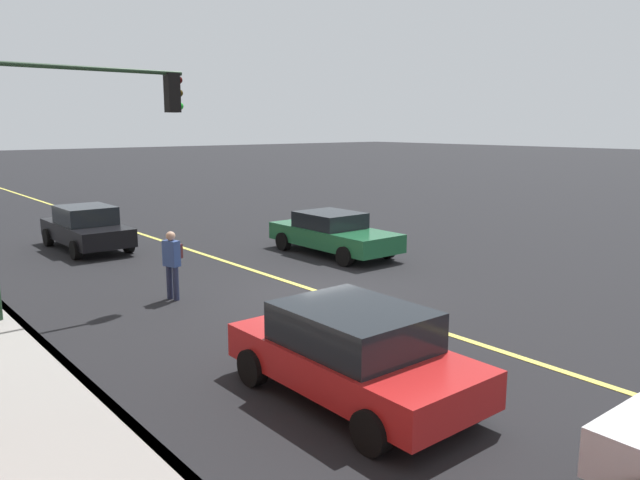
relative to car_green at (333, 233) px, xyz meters
The scene contains 8 objects.
ground 4.69m from the car_green, 134.85° to the left, with size 200.00×200.00×0.00m, color black.
curb_edge 10.35m from the car_green, 108.47° to the left, with size 80.00×0.16×0.15m, color slate.
lane_stripe_center 4.69m from the car_green, 134.85° to the left, with size 80.00×0.16×0.01m, color #D8CC4C.
car_green is the anchor object (origin of this frame).
car_red 10.74m from the car_green, 141.15° to the left, with size 4.14×2.06×1.45m.
car_black 8.27m from the car_green, 45.31° to the left, with size 4.34×1.91×1.46m.
pedestrian_with_backpack 6.59m from the car_green, 104.19° to the left, with size 0.44×0.44×1.66m.
traffic_light_mast 9.06m from the car_green, 98.24° to the left, with size 0.28×4.46×5.60m.
Camera 1 is at (-11.63, 9.44, 4.12)m, focal length 34.70 mm.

